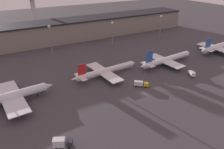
{
  "coord_description": "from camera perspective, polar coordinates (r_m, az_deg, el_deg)",
  "views": [
    {
      "loc": [
        -60.41,
        -75.03,
        57.28
      ],
      "look_at": [
        -8.64,
        16.61,
        6.0
      ],
      "focal_mm": 35.0,
      "sensor_mm": 36.0,
      "label": 1
    }
  ],
  "objects": [
    {
      "name": "airplane_4",
      "position": [
        183.55,
        25.82,
        6.45
      ],
      "size": [
        40.64,
        28.86,
        12.82
      ],
      "rotation": [
        0.0,
        0.0,
        0.08
      ],
      "color": "white",
      "rests_on": "ground"
    },
    {
      "name": "service_vehicle_3",
      "position": [
        117.88,
        7.48,
        -2.38
      ],
      "size": [
        7.12,
        6.45,
        3.05
      ],
      "rotation": [
        0.0,
        0.0,
        -0.7
      ],
      "color": "gold",
      "rests_on": "ground"
    },
    {
      "name": "terminal_building",
      "position": [
        198.75,
        -11.08,
        11.39
      ],
      "size": [
        235.66,
        25.2,
        17.55
      ],
      "color": "gray",
      "rests_on": "ground"
    },
    {
      "name": "airplane_1",
      "position": [
        111.97,
        -24.28,
        -5.13
      ],
      "size": [
        38.05,
        34.71,
        12.18
      ],
      "rotation": [
        0.0,
        0.0,
        0.08
      ],
      "color": "silver",
      "rests_on": "ground"
    },
    {
      "name": "service_vehicle_4",
      "position": [
        136.26,
        20.14,
        0.24
      ],
      "size": [
        4.39,
        6.03,
        3.16
      ],
      "rotation": [
        0.0,
        0.0,
        1.15
      ],
      "color": "white",
      "rests_on": "ground"
    },
    {
      "name": "lamp_post_1",
      "position": [
        155.88,
        -15.77,
        9.29
      ],
      "size": [
        1.8,
        1.8,
        23.46
      ],
      "color": "slate",
      "rests_on": "ground"
    },
    {
      "name": "lamp_post_3",
      "position": [
        201.5,
        12.62,
        12.87
      ],
      "size": [
        1.8,
        1.8,
        20.97
      ],
      "color": "slate",
      "rests_on": "ground"
    },
    {
      "name": "airplane_2",
      "position": [
        128.21,
        -1.67,
        0.92
      ],
      "size": [
        44.84,
        30.99,
        10.97
      ],
      "rotation": [
        0.0,
        0.0,
        0.08
      ],
      "color": "silver",
      "rests_on": "ground"
    },
    {
      "name": "control_tower",
      "position": [
        235.82,
        -19.9,
        15.89
      ],
      "size": [
        9.0,
        9.0,
        37.41
      ],
      "color": "#99999E",
      "rests_on": "ground"
    },
    {
      "name": "lamp_post_2",
      "position": [
        173.53,
        0.1,
        11.34
      ],
      "size": [
        1.8,
        1.8,
        20.57
      ],
      "color": "slate",
      "rests_on": "ground"
    },
    {
      "name": "ground",
      "position": [
        112.07,
        8.08,
        -5.05
      ],
      "size": [
        600.0,
        600.0,
        0.0
      ],
      "primitive_type": "plane",
      "color": "#423F44"
    },
    {
      "name": "airplane_3",
      "position": [
        147.8,
        14.11,
        3.75
      ],
      "size": [
        46.84,
        27.68,
        12.83
      ],
      "rotation": [
        0.0,
        0.0,
        0.08
      ],
      "color": "white",
      "rests_on": "ground"
    },
    {
      "name": "service_vehicle_2",
      "position": [
        82.48,
        -12.95,
        -16.93
      ],
      "size": [
        7.31,
        5.3,
        3.64
      ],
      "rotation": [
        0.0,
        0.0,
        -0.45
      ],
      "color": "#282D38",
      "rests_on": "ground"
    }
  ]
}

